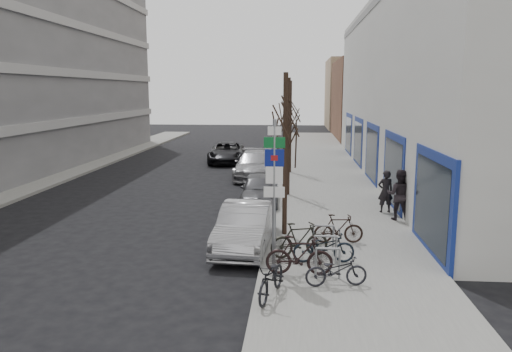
% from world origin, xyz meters
% --- Properties ---
extents(ground, '(120.00, 120.00, 0.00)m').
position_xyz_m(ground, '(0.00, 0.00, 0.00)').
color(ground, black).
rests_on(ground, ground).
extents(sidewalk_east, '(5.00, 70.00, 0.15)m').
position_xyz_m(sidewalk_east, '(4.50, 10.00, 0.07)').
color(sidewalk_east, slate).
rests_on(sidewalk_east, ground).
extents(sidewalk_west, '(3.00, 70.00, 0.15)m').
position_xyz_m(sidewalk_west, '(-11.00, 10.00, 0.07)').
color(sidewalk_west, slate).
rests_on(sidewalk_west, ground).
extents(brick_building_far, '(12.00, 14.00, 8.00)m').
position_xyz_m(brick_building_far, '(13.00, 40.00, 4.00)').
color(brick_building_far, brown).
rests_on(brick_building_far, ground).
extents(tan_building_far, '(13.00, 12.00, 9.00)m').
position_xyz_m(tan_building_far, '(13.50, 55.00, 4.50)').
color(tan_building_far, '#937A5B').
rests_on(tan_building_far, ground).
extents(highway_sign_pole, '(0.55, 0.10, 4.20)m').
position_xyz_m(highway_sign_pole, '(2.40, -0.01, 2.46)').
color(highway_sign_pole, gray).
rests_on(highway_sign_pole, ground).
extents(bike_rack, '(0.66, 2.26, 0.83)m').
position_xyz_m(bike_rack, '(3.80, 0.60, 0.66)').
color(bike_rack, gray).
rests_on(bike_rack, sidewalk_east).
extents(tree_near, '(1.80, 1.80, 5.50)m').
position_xyz_m(tree_near, '(2.60, 3.50, 4.10)').
color(tree_near, black).
rests_on(tree_near, ground).
extents(tree_mid, '(1.80, 1.80, 5.50)m').
position_xyz_m(tree_mid, '(2.60, 10.00, 4.10)').
color(tree_mid, black).
rests_on(tree_mid, ground).
extents(tree_far, '(1.80, 1.80, 5.50)m').
position_xyz_m(tree_far, '(2.60, 16.50, 4.10)').
color(tree_far, black).
rests_on(tree_far, ground).
extents(meter_front, '(0.10, 0.08, 1.27)m').
position_xyz_m(meter_front, '(2.15, 3.00, 0.92)').
color(meter_front, gray).
rests_on(meter_front, sidewalk_east).
extents(meter_mid, '(0.10, 0.08, 1.27)m').
position_xyz_m(meter_mid, '(2.15, 8.50, 0.92)').
color(meter_mid, gray).
rests_on(meter_mid, sidewalk_east).
extents(meter_back, '(0.10, 0.08, 1.27)m').
position_xyz_m(meter_back, '(2.15, 14.00, 0.92)').
color(meter_back, gray).
rests_on(meter_back, sidewalk_east).
extents(bike_near_left, '(0.95, 1.85, 1.08)m').
position_xyz_m(bike_near_left, '(2.43, -1.78, 0.69)').
color(bike_near_left, black).
rests_on(bike_near_left, sidewalk_east).
extents(bike_near_right, '(1.77, 0.53, 1.08)m').
position_xyz_m(bike_near_right, '(3.08, -0.29, 0.69)').
color(bike_near_right, black).
rests_on(bike_near_right, sidewalk_east).
extents(bike_mid_curb, '(1.77, 0.67, 1.06)m').
position_xyz_m(bike_mid_curb, '(3.77, 0.73, 0.68)').
color(bike_mid_curb, black).
rests_on(bike_mid_curb, sidewalk_east).
extents(bike_mid_inner, '(1.83, 1.04, 1.06)m').
position_xyz_m(bike_mid_inner, '(3.09, 1.11, 0.68)').
color(bike_mid_inner, black).
rests_on(bike_mid_inner, sidewalk_east).
extents(bike_far_curb, '(1.60, 0.72, 0.94)m').
position_xyz_m(bike_far_curb, '(3.98, -0.99, 0.62)').
color(bike_far_curb, black).
rests_on(bike_far_curb, sidewalk_east).
extents(bike_far_inner, '(1.61, 0.60, 0.96)m').
position_xyz_m(bike_far_inner, '(4.33, 2.59, 0.63)').
color(bike_far_inner, black).
rests_on(bike_far_inner, sidewalk_east).
extents(parked_car_front, '(1.74, 4.39, 1.42)m').
position_xyz_m(parked_car_front, '(1.40, 2.24, 0.71)').
color(parked_car_front, '#A2A2A7').
rests_on(parked_car_front, ground).
extents(parked_car_mid, '(1.76, 4.06, 1.36)m').
position_xyz_m(parked_car_mid, '(1.40, 8.38, 0.68)').
color(parked_car_mid, '#48494D').
rests_on(parked_car_mid, ground).
extents(parked_car_back, '(2.16, 5.22, 1.51)m').
position_xyz_m(parked_car_back, '(0.60, 15.14, 0.75)').
color(parked_car_back, '#959599').
rests_on(parked_car_back, ground).
extents(lane_car, '(2.69, 5.23, 1.41)m').
position_xyz_m(lane_car, '(-1.81, 21.11, 0.71)').
color(lane_car, black).
rests_on(lane_car, ground).
extents(pedestrian_near, '(0.67, 0.50, 1.69)m').
position_xyz_m(pedestrian_near, '(6.50, 6.85, 0.99)').
color(pedestrian_near, black).
rests_on(pedestrian_near, sidewalk_east).
extents(pedestrian_far, '(0.83, 0.68, 1.93)m').
position_xyz_m(pedestrian_far, '(6.80, 5.70, 1.11)').
color(pedestrian_far, black).
rests_on(pedestrian_far, sidewalk_east).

